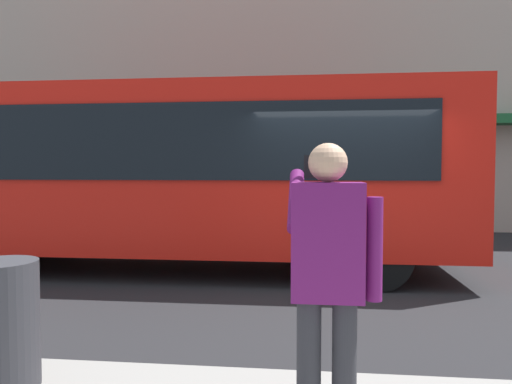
% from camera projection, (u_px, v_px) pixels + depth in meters
% --- Properties ---
extents(ground_plane, '(60.00, 60.00, 0.00)m').
position_uv_depth(ground_plane, '(341.00, 284.00, 7.13)').
color(ground_plane, '#232326').
extents(building_facade_far, '(28.00, 1.55, 12.00)m').
position_uv_depth(building_facade_far, '(327.00, 18.00, 13.60)').
color(building_facade_far, '#A89E8E').
rests_on(building_facade_far, ground_plane).
extents(red_bus, '(9.05, 2.54, 3.08)m').
position_uv_depth(red_bus, '(186.00, 171.00, 8.09)').
color(red_bus, red).
rests_on(red_bus, ground_plane).
extents(pedestrian_photographer, '(0.53, 0.52, 1.70)m').
position_uv_depth(pedestrian_photographer, '(328.00, 269.00, 2.71)').
color(pedestrian_photographer, '#2D2D33').
rests_on(pedestrian_photographer, sidewalk_curb).
extents(rubbish_bin, '(0.51, 0.51, 0.91)m').
position_uv_depth(rubbish_bin, '(1.00, 325.00, 3.39)').
color(rubbish_bin, '#333338').
rests_on(rubbish_bin, sidewalk_curb).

